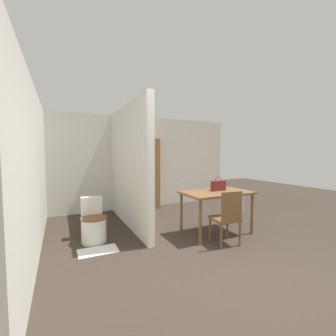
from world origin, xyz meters
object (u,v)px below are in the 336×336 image
handbag (218,185)px  wooden_cabinet (150,174)px  wooden_chair (227,216)px  space_heater (237,202)px  dining_table (217,196)px  toilet (93,224)px

handbag → wooden_cabinet: size_ratio=0.15×
wooden_chair → wooden_cabinet: 2.93m
wooden_chair → space_heater: 2.20m
handbag → wooden_cabinet: bearing=102.8°
dining_table → handbag: 0.23m
dining_table → wooden_chair: wooden_chair is taller
wooden_cabinet → space_heater: bearing=-37.2°
dining_table → wooden_cabinet: 2.41m
handbag → space_heater: bearing=34.2°
wooden_chair → handbag: size_ratio=3.29×
toilet → space_heater: 3.58m
wooden_cabinet → dining_table: bearing=-80.2°
toilet → wooden_cabinet: size_ratio=0.39×
space_heater → handbag: bearing=-145.8°
toilet → wooden_cabinet: (1.74, 1.73, 0.66)m
wooden_chair → handbag: bearing=71.1°
toilet → handbag: (2.25, -0.55, 0.60)m
wooden_chair → handbag: (0.29, 0.60, 0.41)m
space_heater → toilet: bearing=-174.5°
handbag → dining_table: bearing=-140.2°
toilet → space_heater: bearing=5.5°
toilet → handbag: handbag is taller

